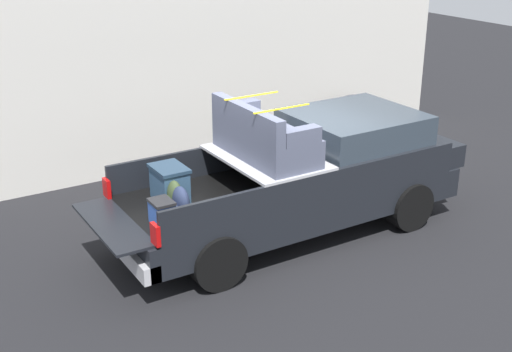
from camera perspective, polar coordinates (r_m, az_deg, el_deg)
name	(u,v)px	position (r m, az deg, el deg)	size (l,w,h in m)	color
ground_plane	(288,232)	(10.77, 2.73, -4.82)	(40.00, 40.00, 0.00)	black
pickup_truck	(307,174)	(10.58, 4.36, 0.17)	(6.05, 2.06, 2.23)	black
building_facade	(223,61)	(13.76, -2.83, 9.77)	(10.94, 0.36, 3.93)	silver
trash_can	(356,119)	(15.05, 8.55, 4.82)	(0.60, 0.60, 0.98)	#2D2D33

